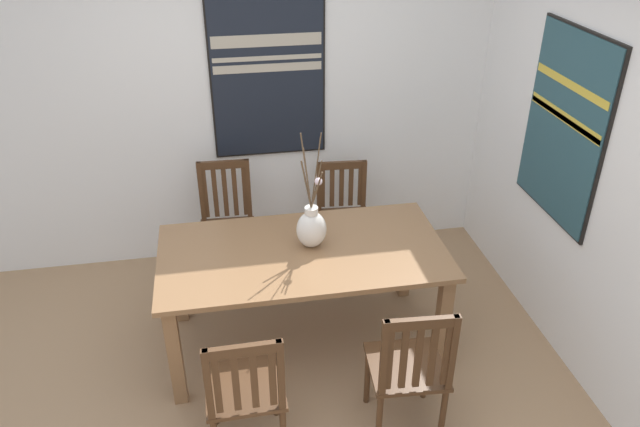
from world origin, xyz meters
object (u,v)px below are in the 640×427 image
object	(u,v)px
centerpiece_vase	(312,227)
chair_0	(343,215)
dining_table	(303,264)
painting_on_back_wall	(268,78)
chair_2	(227,222)
chair_1	(245,390)
chair_3	(410,368)
painting_on_side_wall	(565,127)

from	to	relation	value
centerpiece_vase	chair_0	distance (m)	1.01
chair_0	centerpiece_vase	bearing A→B (deg)	-115.30
dining_table	painting_on_back_wall	world-z (taller)	painting_on_back_wall
chair_2	chair_0	bearing A→B (deg)	-0.43
chair_1	chair_3	xyz separation A→B (m)	(0.90, -0.01, 0.02)
chair_1	chair_3	distance (m)	0.90
dining_table	chair_2	size ratio (longest dim) A/B	1.91
painting_on_side_wall	chair_0	bearing A→B (deg)	144.74
dining_table	chair_1	bearing A→B (deg)	-117.37
centerpiece_vase	chair_0	xyz separation A→B (m)	(0.39, 0.83, -0.42)
dining_table	chair_0	xyz separation A→B (m)	(0.46, 0.87, -0.18)
chair_0	painting_on_side_wall	xyz separation A→B (m)	(1.21, -0.86, 1.00)
chair_1	painting_on_side_wall	world-z (taller)	painting_on_side_wall
dining_table	chair_3	bearing A→B (deg)	-62.51
chair_2	painting_on_back_wall	xyz separation A→B (m)	(0.40, 0.37, 1.00)
dining_table	chair_2	bearing A→B (deg)	117.53
chair_2	chair_1	bearing A→B (deg)	-89.62
chair_2	painting_on_back_wall	distance (m)	1.14
chair_0	dining_table	bearing A→B (deg)	-117.78
dining_table	painting_on_side_wall	distance (m)	1.86
dining_table	painting_on_back_wall	size ratio (longest dim) A/B	1.50
chair_3	painting_on_side_wall	size ratio (longest dim) A/B	0.78
painting_on_side_wall	chair_2	bearing A→B (deg)	157.89
chair_3	painting_on_back_wall	xyz separation A→B (m)	(-0.51, 2.12, 1.00)
chair_3	dining_table	bearing A→B (deg)	117.49
chair_2	chair_3	xyz separation A→B (m)	(0.91, -1.75, -0.01)
chair_1	dining_table	bearing A→B (deg)	62.63
chair_2	centerpiece_vase	bearing A→B (deg)	-58.09
chair_3	painting_on_back_wall	distance (m)	2.40
chair_2	painting_on_side_wall	xyz separation A→B (m)	(2.13, -0.86, 0.97)
chair_0	chair_1	xyz separation A→B (m)	(-0.90, -1.73, 0.00)
painting_on_side_wall	painting_on_back_wall	bearing A→B (deg)	144.43
chair_3	painting_on_side_wall	distance (m)	1.79
dining_table	chair_2	world-z (taller)	chair_2
centerpiece_vase	painting_on_back_wall	distance (m)	1.36
painting_on_back_wall	chair_0	bearing A→B (deg)	-36.29
dining_table	painting_on_side_wall	xyz separation A→B (m)	(1.67, 0.01, 0.82)
dining_table	chair_1	xyz separation A→B (m)	(-0.45, -0.86, -0.17)
centerpiece_vase	chair_3	distance (m)	1.07
centerpiece_vase	painting_on_back_wall	bearing A→B (deg)	95.89
dining_table	chair_3	size ratio (longest dim) A/B	1.94
painting_on_side_wall	chair_1	bearing A→B (deg)	-157.59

